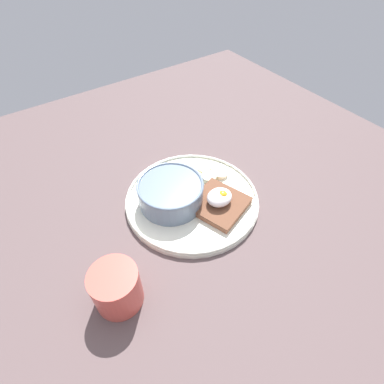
{
  "coord_description": "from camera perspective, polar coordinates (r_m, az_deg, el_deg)",
  "views": [
    {
      "loc": [
        -24.87,
        -35.58,
        50.74
      ],
      "look_at": [
        0.0,
        0.0,
        5.0
      ],
      "focal_mm": 28.0,
      "sensor_mm": 36.0,
      "label": 1
    }
  ],
  "objects": [
    {
      "name": "banana_slice_right",
      "position": [
        0.7,
        5.43,
        3.58
      ],
      "size": [
        4.61,
        4.64,
        1.31
      ],
      "color": "beige",
      "rests_on": "plate"
    },
    {
      "name": "toast_slice",
      "position": [
        0.63,
        5.12,
        -2.27
      ],
      "size": [
        13.27,
        13.27,
        1.5
      ],
      "color": "brown",
      "rests_on": "plate"
    },
    {
      "name": "banana_slice_back",
      "position": [
        0.7,
        2.37,
        4.57
      ],
      "size": [
        4.64,
        4.59,
        1.78
      ],
      "color": "beige",
      "rests_on": "plate"
    },
    {
      "name": "plate",
      "position": [
        0.65,
        0.0,
        -1.34
      ],
      "size": [
        28.67,
        28.67,
        1.6
      ],
      "color": "silver",
      "rests_on": "ground_plane"
    },
    {
      "name": "banana_slice_left",
      "position": [
        0.68,
        0.62,
        2.88
      ],
      "size": [
        3.36,
        3.44,
        1.41
      ],
      "color": "beige",
      "rests_on": "plate"
    },
    {
      "name": "banana_slice_front",
      "position": [
        0.68,
        3.26,
        2.79
      ],
      "size": [
        4.82,
        4.82,
        1.45
      ],
      "color": "beige",
      "rests_on": "plate"
    },
    {
      "name": "oatmeal_bowl",
      "position": [
        0.62,
        -4.08,
        -0.19
      ],
      "size": [
        13.69,
        13.69,
        5.36
      ],
      "color": "slate",
      "rests_on": "plate"
    },
    {
      "name": "ground_plane",
      "position": [
        0.66,
        0.0,
        -2.39
      ],
      "size": [
        120.0,
        120.0,
        2.0
      ],
      "primitive_type": "cube",
      "color": "#534343",
      "rests_on": "ground"
    },
    {
      "name": "coffee_mug",
      "position": [
        0.51,
        -14.21,
        -17.24
      ],
      "size": [
        7.86,
        7.86,
        7.73
      ],
      "color": "#D24E43",
      "rests_on": "ground_plane"
    },
    {
      "name": "poached_egg",
      "position": [
        0.61,
        5.3,
        -0.96
      ],
      "size": [
        5.36,
        4.65,
        3.14
      ],
      "color": "white",
      "rests_on": "toast_slice"
    }
  ]
}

